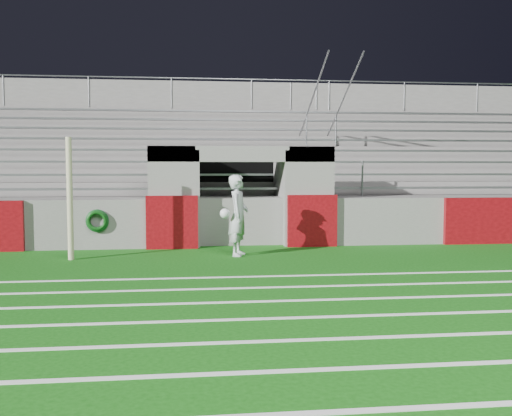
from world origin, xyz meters
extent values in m
plane|color=#10510D|center=(0.00, 0.00, 0.00)|extent=(90.00, 90.00, 0.00)
cylinder|color=beige|center=(-3.99, 1.48, 1.36)|extent=(0.13, 0.13, 2.72)
cube|color=white|center=(0.00, -7.00, 0.01)|extent=(28.00, 0.09, 0.01)
cube|color=white|center=(0.00, -6.00, 0.01)|extent=(28.00, 0.09, 0.01)
cube|color=white|center=(0.00, -5.00, 0.01)|extent=(28.00, 0.09, 0.01)
cube|color=white|center=(0.00, -4.00, 0.01)|extent=(28.00, 0.09, 0.01)
cube|color=white|center=(0.00, -3.00, 0.01)|extent=(28.00, 0.09, 0.01)
cube|color=white|center=(0.00, -2.00, 0.01)|extent=(28.00, 0.09, 0.01)
cube|color=white|center=(0.00, -1.00, 0.01)|extent=(28.00, 0.09, 0.01)
cube|color=slate|center=(-1.80, 3.50, 1.30)|extent=(1.20, 1.00, 2.60)
cube|color=slate|center=(1.80, 3.50, 1.30)|extent=(1.20, 1.00, 2.60)
cube|color=black|center=(0.00, 5.20, 1.25)|extent=(2.60, 0.20, 2.50)
cube|color=slate|center=(-1.15, 4.10, 1.25)|extent=(0.10, 2.20, 2.50)
cube|color=slate|center=(1.15, 4.10, 1.25)|extent=(0.10, 2.20, 2.50)
cube|color=slate|center=(0.00, 3.50, 2.40)|extent=(4.80, 1.00, 0.40)
cube|color=slate|center=(0.00, 7.35, 1.15)|extent=(26.00, 8.00, 0.20)
cube|color=slate|center=(0.00, 7.35, 0.53)|extent=(26.00, 8.00, 1.05)
cube|color=#5E080C|center=(-1.80, 2.94, 0.68)|extent=(1.30, 0.15, 1.35)
cube|color=#5E080C|center=(1.80, 2.94, 0.68)|extent=(1.30, 0.15, 1.35)
cube|color=#5E080C|center=(6.50, 2.94, 0.62)|extent=(2.20, 0.15, 1.25)
cube|color=gray|center=(0.00, 4.43, 1.47)|extent=(23.00, 0.28, 0.06)
cube|color=slate|center=(0.00, 5.28, 1.44)|extent=(24.00, 0.75, 0.38)
cube|color=gray|center=(0.00, 5.18, 1.85)|extent=(23.00, 0.28, 0.06)
cube|color=slate|center=(0.00, 6.03, 1.63)|extent=(24.00, 0.75, 0.76)
cube|color=gray|center=(0.00, 5.93, 2.23)|extent=(23.00, 0.28, 0.06)
cube|color=slate|center=(0.00, 6.78, 1.82)|extent=(24.00, 0.75, 1.14)
cube|color=gray|center=(0.00, 6.68, 2.61)|extent=(23.00, 0.28, 0.06)
cube|color=slate|center=(0.00, 7.53, 2.01)|extent=(24.00, 0.75, 1.52)
cube|color=gray|center=(0.00, 7.43, 2.99)|extent=(23.00, 0.28, 0.06)
cube|color=slate|center=(0.00, 8.28, 2.20)|extent=(24.00, 0.75, 1.90)
cube|color=gray|center=(0.00, 8.18, 3.37)|extent=(23.00, 0.28, 0.06)
cube|color=slate|center=(0.00, 9.03, 2.39)|extent=(24.00, 0.75, 2.28)
cube|color=gray|center=(0.00, 8.93, 3.75)|extent=(23.00, 0.28, 0.06)
cube|color=slate|center=(0.00, 9.78, 2.58)|extent=(24.00, 0.75, 2.66)
cube|color=gray|center=(0.00, 9.68, 4.13)|extent=(23.00, 0.28, 0.06)
cube|color=slate|center=(0.00, 10.45, 2.65)|extent=(26.00, 0.60, 5.29)
cylinder|color=#A5A8AD|center=(2.50, 4.15, 1.75)|extent=(0.05, 0.05, 1.00)
cylinder|color=#A5A8AD|center=(2.50, 7.15, 3.27)|extent=(0.05, 0.05, 1.00)
cylinder|color=#A5A8AD|center=(2.50, 10.15, 4.79)|extent=(0.05, 0.05, 1.00)
cylinder|color=#A5A8AD|center=(2.50, 7.15, 3.77)|extent=(0.05, 6.02, 3.08)
cylinder|color=#A5A8AD|center=(3.50, 4.15, 1.75)|extent=(0.05, 0.05, 1.00)
cylinder|color=#A5A8AD|center=(3.50, 7.15, 3.27)|extent=(0.05, 0.05, 1.00)
cylinder|color=#A5A8AD|center=(3.50, 10.15, 4.79)|extent=(0.05, 0.05, 1.00)
cylinder|color=#A5A8AD|center=(3.50, 7.15, 3.77)|extent=(0.05, 6.02, 3.08)
cylinder|color=#A5A8AD|center=(-8.00, 10.15, 4.84)|extent=(0.05, 0.05, 1.10)
cylinder|color=#A5A8AD|center=(-5.00, 10.15, 4.84)|extent=(0.05, 0.05, 1.10)
cylinder|color=#A5A8AD|center=(-2.00, 10.15, 4.84)|extent=(0.05, 0.05, 1.10)
cylinder|color=#A5A8AD|center=(1.00, 10.15, 4.84)|extent=(0.05, 0.05, 1.10)
cylinder|color=#A5A8AD|center=(4.00, 10.15, 4.84)|extent=(0.05, 0.05, 1.10)
cylinder|color=#A5A8AD|center=(7.00, 10.15, 4.84)|extent=(0.05, 0.05, 1.10)
cylinder|color=#A5A8AD|center=(10.00, 10.15, 4.84)|extent=(0.05, 0.05, 1.10)
cylinder|color=#A5A8AD|center=(0.00, 10.15, 5.39)|extent=(24.00, 0.05, 0.05)
imported|color=silver|center=(-0.23, 1.64, 0.94)|extent=(0.62, 0.79, 1.89)
sphere|color=white|center=(-0.55, 1.48, 1.00)|extent=(0.23, 0.23, 0.23)
torus|color=#0D4418|center=(-3.64, 2.95, 0.73)|extent=(0.57, 0.11, 0.57)
torus|color=#0C3D0F|center=(-3.64, 2.90, 0.74)|extent=(0.51, 0.10, 0.51)
camera|label=1|loc=(-1.34, -11.51, 2.04)|focal=40.00mm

